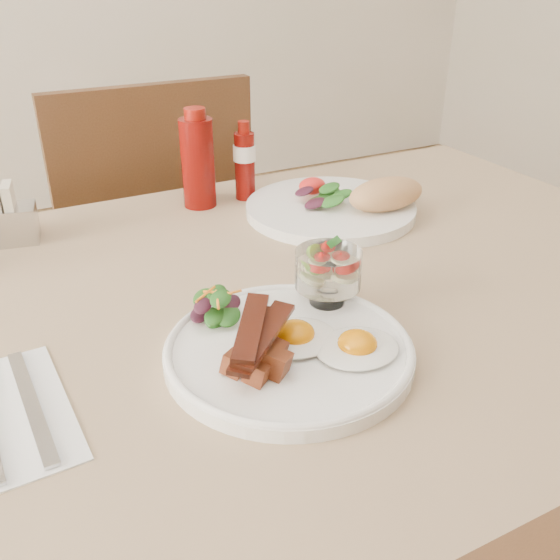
# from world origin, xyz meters

# --- Properties ---
(table) EXTENTS (1.33, 0.88, 0.75)m
(table) POSITION_xyz_m (0.00, 0.00, 0.66)
(table) COLOR #523119
(table) RESTS_ON ground
(chair_far) EXTENTS (0.42, 0.42, 0.93)m
(chair_far) POSITION_xyz_m (0.00, 0.66, 0.52)
(chair_far) COLOR #523119
(chair_far) RESTS_ON ground
(main_plate) EXTENTS (0.28, 0.28, 0.02)m
(main_plate) POSITION_xyz_m (-0.06, -0.15, 0.76)
(main_plate) COLOR white
(main_plate) RESTS_ON table
(fried_eggs) EXTENTS (0.16, 0.15, 0.03)m
(fried_eggs) POSITION_xyz_m (-0.03, -0.17, 0.78)
(fried_eggs) COLOR white
(fried_eggs) RESTS_ON main_plate
(bacon_potato_pile) EXTENTS (0.11, 0.11, 0.05)m
(bacon_potato_pile) POSITION_xyz_m (-0.11, -0.17, 0.79)
(bacon_potato_pile) COLOR brown
(bacon_potato_pile) RESTS_ON main_plate
(side_salad) EXTENTS (0.07, 0.07, 0.04)m
(side_salad) POSITION_xyz_m (-0.11, -0.06, 0.79)
(side_salad) COLOR #194C14
(side_salad) RESTS_ON main_plate
(fruit_cup) EXTENTS (0.08, 0.08, 0.08)m
(fruit_cup) POSITION_xyz_m (0.02, -0.08, 0.81)
(fruit_cup) COLOR white
(fruit_cup) RESTS_ON main_plate
(second_plate) EXTENTS (0.30, 0.29, 0.07)m
(second_plate) POSITION_xyz_m (0.22, 0.18, 0.77)
(second_plate) COLOR white
(second_plate) RESTS_ON table
(ketchup_bottle) EXTENTS (0.08, 0.08, 0.17)m
(ketchup_bottle) POSITION_xyz_m (0.02, 0.34, 0.83)
(ketchup_bottle) COLOR #620805
(ketchup_bottle) RESTS_ON table
(hot_sauce_bottle) EXTENTS (0.05, 0.05, 0.14)m
(hot_sauce_bottle) POSITION_xyz_m (0.10, 0.34, 0.82)
(hot_sauce_bottle) COLOR #620805
(hot_sauce_bottle) RESTS_ON table
(napkin_cutlery) EXTENTS (0.12, 0.21, 0.01)m
(napkin_cutlery) POSITION_xyz_m (-0.36, -0.11, 0.75)
(napkin_cutlery) COLOR white
(napkin_cutlery) RESTS_ON table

